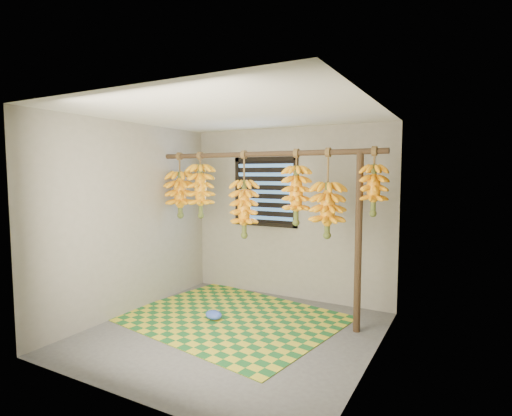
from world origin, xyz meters
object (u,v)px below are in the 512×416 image
Objects in this scene: plastic_bag at (214,315)px; banana_bunch_d at (296,195)px; banana_bunch_c at (244,209)px; support_post at (358,243)px; banana_bunch_a at (180,194)px; woven_mat at (231,318)px; banana_bunch_f at (374,190)px; banana_bunch_b at (201,191)px; banana_bunch_e at (327,210)px.

plastic_bag is 1.75m from banana_bunch_d.
plastic_bag is 1.35m from banana_bunch_c.
support_post is 2.52m from banana_bunch_a.
woven_mat is at bearing 43.24° from plastic_bag.
support_post is 1.92m from plastic_bag.
support_post is 0.82× the size of woven_mat.
woven_mat is 2.77× the size of banana_bunch_d.
support_post is 0.61m from banana_bunch_f.
support_post is at bearing 0.00° from banana_bunch_a.
banana_bunch_e is (1.77, 0.00, -0.18)m from banana_bunch_b.
support_post is 1.79m from woven_mat.
plastic_bag is at bearing -108.58° from banana_bunch_c.
banana_bunch_b is at bearing -180.00° from banana_bunch_e.
banana_bunch_c is at bearing 180.00° from banana_bunch_e.
plastic_bag is 0.24× the size of banana_bunch_e.
plastic_bag is 0.28× the size of banana_bunch_b.
banana_bunch_c is at bearing 0.00° from banana_bunch_a.
plastic_bag is at bearing -42.14° from banana_bunch_b.
banana_bunch_b is 1.39m from banana_bunch_d.
banana_bunch_b and banana_bunch_c have the same top height.
banana_bunch_b is at bearing 154.52° from woven_mat.
woven_mat is (-1.45, -0.32, -0.99)m from support_post.
banana_bunch_a reaches higher than support_post.
banana_bunch_e is at bearing 0.00° from banana_bunch_a.
support_post reaches higher than plastic_bag.
banana_bunch_d is 1.20× the size of banana_bunch_f.
banana_bunch_b is 0.80× the size of banana_bunch_c.
banana_bunch_f is at bearing 11.34° from woven_mat.
plastic_bag is 1.73m from banana_bunch_a.
banana_bunch_f reaches higher than support_post.
banana_bunch_c is (1.03, 0.00, -0.16)m from banana_bunch_a.
banana_bunch_a and banana_bunch_c have the same top height.
banana_bunch_a is at bearing 180.00° from banana_bunch_f.
banana_bunch_d is at bearing 0.00° from banana_bunch_a.
banana_bunch_f is at bearing 0.00° from support_post.
banana_bunch_c and banana_bunch_f have the same top height.
support_post is 2.19m from banana_bunch_b.
banana_bunch_f is (0.51, 0.00, 0.24)m from banana_bunch_e.
banana_bunch_e is at bearing 0.00° from banana_bunch_c.
support_post is at bearing 16.23° from plastic_bag.
banana_bunch_a is 1.74m from banana_bunch_d.
woven_mat is 0.22m from plastic_bag.
woven_mat is 2.82× the size of banana_bunch_b.
banana_bunch_c is at bearing 0.00° from banana_bunch_b.
support_post is 1.98× the size of banana_bunch_e.
banana_bunch_d is 0.90m from banana_bunch_f.
support_post is at bearing 0.00° from banana_bunch_c.
banana_bunch_d is at bearing 180.00° from banana_bunch_f.
banana_bunch_d is (1.74, 0.00, 0.03)m from banana_bunch_a.
banana_bunch_d is (0.71, 0.00, 0.19)m from banana_bunch_c.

